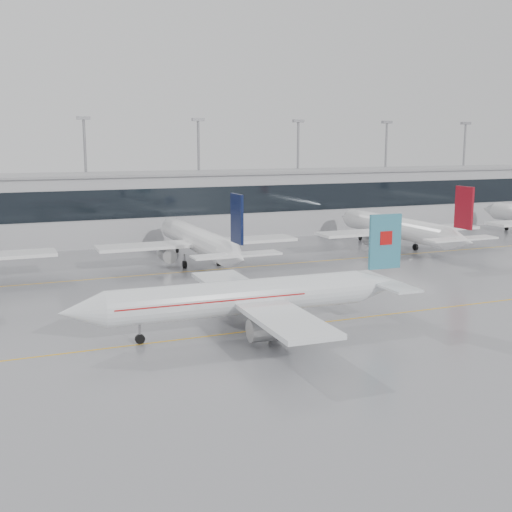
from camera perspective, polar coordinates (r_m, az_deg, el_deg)
name	(u,v)px	position (r m, az deg, el deg)	size (l,w,h in m)	color
ground	(302,325)	(64.47, 4.13, -6.12)	(320.00, 320.00, 0.00)	gray
taxi_line_main	(302,325)	(64.47, 4.13, -6.11)	(120.00, 0.25, 0.01)	#EBA610
taxi_line_north	(207,270)	(91.47, -4.35, -1.25)	(120.00, 0.25, 0.01)	#EBA610
terminal	(153,207)	(121.09, -9.18, 4.31)	(180.00, 15.00, 12.00)	#A3A3A7
terminal_glass	(163,203)	(113.66, -8.30, 4.72)	(180.00, 0.20, 5.00)	black
terminal_roof	(152,174)	(120.64, -9.26, 7.24)	(182.00, 16.00, 0.40)	gray
light_masts	(144,166)	(126.43, -9.92, 7.86)	(156.40, 1.00, 22.60)	gray
air_canada_jet	(253,297)	(61.26, -0.30, -3.67)	(34.83, 27.38, 10.77)	white
parked_jet_c	(199,241)	(94.29, -5.08, 1.37)	(29.64, 36.96, 11.72)	white
parked_jet_d	(399,228)	(109.90, 12.60, 2.41)	(29.64, 36.96, 11.72)	white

